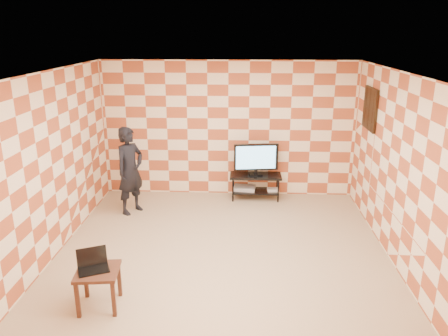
% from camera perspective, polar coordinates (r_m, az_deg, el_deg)
% --- Properties ---
extents(floor, '(5.00, 5.00, 0.00)m').
position_cam_1_polar(floor, '(6.83, -0.23, -10.79)').
color(floor, tan).
rests_on(floor, ground).
extents(wall_back, '(5.00, 0.02, 2.70)m').
position_cam_1_polar(wall_back, '(8.71, 0.56, 5.07)').
color(wall_back, '#FCE5BB').
rests_on(wall_back, ground).
extents(wall_front, '(5.00, 0.02, 2.70)m').
position_cam_1_polar(wall_front, '(3.99, -2.02, -10.88)').
color(wall_front, '#FCE5BB').
rests_on(wall_front, ground).
extents(wall_left, '(0.02, 5.00, 2.70)m').
position_cam_1_polar(wall_left, '(6.88, -21.53, 0.35)').
color(wall_left, '#FCE5BB').
rests_on(wall_left, ground).
extents(wall_right, '(0.02, 5.00, 2.70)m').
position_cam_1_polar(wall_right, '(6.66, 21.77, -0.22)').
color(wall_right, '#FCE5BB').
rests_on(wall_right, ground).
extents(ceiling, '(5.00, 5.00, 0.02)m').
position_cam_1_polar(ceiling, '(6.02, -0.26, 12.40)').
color(ceiling, white).
rests_on(ceiling, wall_back).
extents(wall_art, '(0.04, 0.72, 0.72)m').
position_cam_1_polar(wall_art, '(7.96, 18.55, 7.35)').
color(wall_art, black).
rests_on(wall_art, wall_right).
extents(tv_stand, '(1.01, 0.45, 0.50)m').
position_cam_1_polar(tv_stand, '(8.70, 4.13, -1.73)').
color(tv_stand, black).
rests_on(tv_stand, floor).
extents(tv, '(0.87, 0.20, 0.63)m').
position_cam_1_polar(tv, '(8.55, 4.20, 1.32)').
color(tv, black).
rests_on(tv, tv_stand).
extents(dvd_player, '(0.45, 0.35, 0.07)m').
position_cam_1_polar(dvd_player, '(8.78, 2.70, -2.63)').
color(dvd_player, '#B0B0B2').
rests_on(dvd_player, tv_stand).
extents(game_console, '(0.24, 0.18, 0.05)m').
position_cam_1_polar(game_console, '(8.76, 6.42, -2.84)').
color(game_console, silver).
rests_on(game_console, tv_stand).
extents(side_table, '(0.55, 0.55, 0.50)m').
position_cam_1_polar(side_table, '(5.62, -16.14, -13.47)').
color(side_table, '#311F14').
rests_on(side_table, floor).
extents(laptop, '(0.44, 0.40, 0.24)m').
position_cam_1_polar(laptop, '(5.60, -16.75, -11.98)').
color(laptop, black).
rests_on(laptop, side_table).
extents(person, '(0.65, 0.70, 1.61)m').
position_cam_1_polar(person, '(8.09, -12.16, -0.33)').
color(person, black).
rests_on(person, floor).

